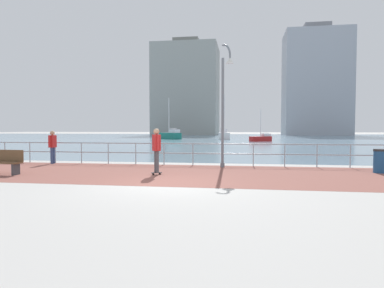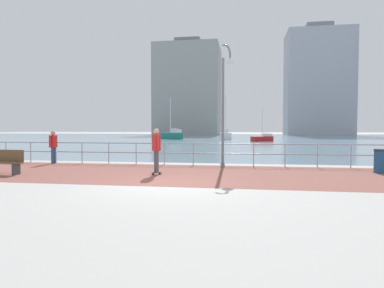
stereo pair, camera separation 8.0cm
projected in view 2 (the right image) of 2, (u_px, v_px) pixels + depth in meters
ground at (229, 140)px, 49.92m from camera, size 220.00×220.00×0.00m
brick_paving at (181, 173)px, 12.86m from camera, size 28.00×5.96×0.01m
harbor_water at (231, 138)px, 60.19m from camera, size 180.00×88.00×0.00m
waterfront_railing at (193, 150)px, 15.76m from camera, size 25.25×0.06×1.05m
lamppost at (225, 99)px, 14.70m from camera, size 0.60×0.71×5.43m
skateboarder at (156, 147)px, 12.46m from camera, size 0.40×0.52×1.73m
bystander at (53, 144)px, 16.49m from camera, size 0.25×0.55×1.62m
trash_bin at (380, 161)px, 12.96m from camera, size 0.46×0.46×0.93m
park_bench at (3, 161)px, 12.69m from camera, size 1.63×0.59×0.92m
sailboat_white at (225, 135)px, 53.74m from camera, size 2.11×5.14×7.02m
sailboat_yellow at (263, 138)px, 45.21m from camera, size 3.10×2.48×4.33m
sailboat_navy at (171, 135)px, 54.69m from camera, size 4.60×4.24×6.73m
tower_slate at (318, 83)px, 86.42m from camera, size 16.11×11.16×28.48m
tower_beige at (188, 90)px, 93.85m from camera, size 17.43×14.57×26.49m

